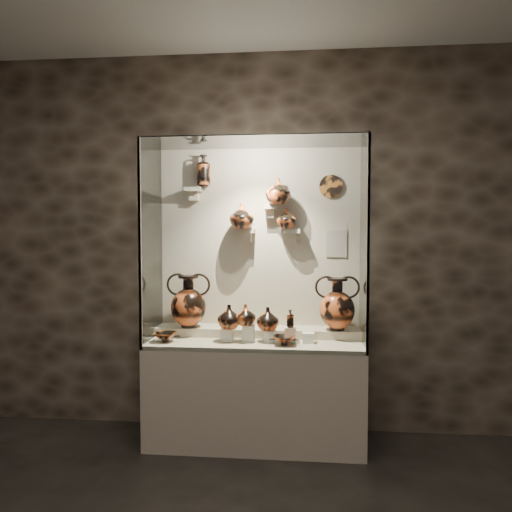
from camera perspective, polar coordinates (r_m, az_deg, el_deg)
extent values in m
cube|color=#2E251D|center=(4.25, 0.37, 1.53)|extent=(5.00, 0.02, 3.20)
cube|color=#C1B49B|center=(4.14, -0.06, -15.42)|extent=(1.70, 0.60, 0.80)
cube|color=#BBAF91|center=(4.03, -0.06, -9.81)|extent=(1.68, 0.58, 0.03)
cube|color=#BBAF91|center=(4.19, 0.18, -8.82)|extent=(1.70, 0.25, 0.10)
cube|color=#C1B49B|center=(4.25, 0.36, 1.53)|extent=(1.70, 0.03, 1.60)
cube|color=white|center=(3.64, -0.53, 1.30)|extent=(1.70, 0.01, 1.60)
cube|color=white|center=(4.11, -11.90, 1.42)|extent=(0.01, 0.60, 1.60)
cube|color=white|center=(3.94, 12.28, 1.35)|extent=(0.01, 0.60, 1.60)
cube|color=white|center=(3.99, -0.06, 12.91)|extent=(1.70, 0.60, 0.01)
cube|color=gray|center=(3.83, -13.12, 1.30)|extent=(0.02, 0.02, 1.60)
cube|color=gray|center=(3.65, 12.70, 1.23)|extent=(0.02, 0.02, 1.60)
cube|color=silver|center=(4.00, -3.31, -8.97)|extent=(0.09, 0.09, 0.10)
cube|color=silver|center=(3.97, -0.86, -8.82)|extent=(0.09, 0.09, 0.13)
cube|color=silver|center=(3.96, 1.61, -9.15)|extent=(0.09, 0.09, 0.09)
cube|color=silver|center=(3.95, 3.96, -8.97)|extent=(0.09, 0.09, 0.12)
cube|color=silver|center=(3.95, 6.02, -9.27)|extent=(0.09, 0.09, 0.08)
cube|color=#C1B49B|center=(4.27, -7.16, 7.55)|extent=(0.14, 0.12, 0.04)
cube|color=#C1B49B|center=(4.18, -1.10, 2.88)|extent=(0.14, 0.12, 0.04)
cube|color=#C1B49B|center=(4.17, 1.65, 5.63)|extent=(0.10, 0.12, 0.04)
cube|color=#C1B49B|center=(4.15, 4.12, 2.87)|extent=(0.14, 0.12, 0.04)
imported|color=#C25325|center=(3.95, -3.10, -6.96)|extent=(0.21, 0.21, 0.19)
imported|color=#C15122|center=(3.93, -1.20, -6.75)|extent=(0.21, 0.21, 0.17)
imported|color=#C25325|center=(3.94, 1.35, -7.19)|extent=(0.19, 0.19, 0.18)
imported|color=#C15122|center=(4.14, -1.64, 4.58)|extent=(0.25, 0.25, 0.21)
imported|color=#C15122|center=(4.12, 2.54, 7.39)|extent=(0.26, 0.26, 0.21)
imported|color=#C15122|center=(4.12, 3.53, 4.30)|extent=(0.21, 0.21, 0.17)
cylinder|color=#A95F21|center=(4.22, 8.56, 7.86)|extent=(0.19, 0.02, 0.19)
cube|color=beige|center=(4.22, 9.18, 1.42)|extent=(0.17, 0.01, 0.23)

